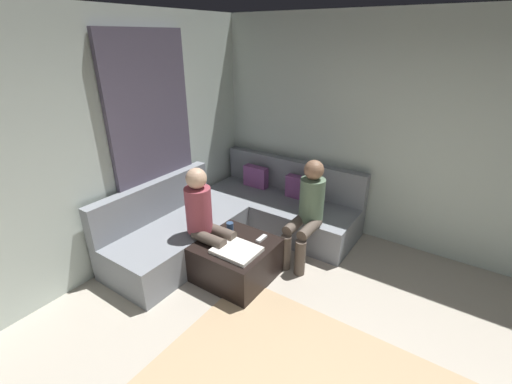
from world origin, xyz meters
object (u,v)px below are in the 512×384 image
game_remote (262,238)px  ottoman (236,260)px  person_on_couch_back (308,209)px  sectional_couch (238,217)px  coffee_mug (230,227)px  person_on_couch_side (206,218)px

game_remote → ottoman: bearing=-129.3°
game_remote → person_on_couch_back: bearing=61.1°
sectional_couch → coffee_mug: bearing=-61.9°
ottoman → person_on_couch_side: bearing=-167.3°
coffee_mug → game_remote: size_ratio=0.63×
ottoman → coffee_mug: (-0.22, 0.18, 0.26)m
sectional_couch → person_on_couch_side: bearing=-78.8°
coffee_mug → sectional_couch: bearing=118.1°
ottoman → coffee_mug: bearing=140.7°
ottoman → coffee_mug: size_ratio=8.00×
person_on_couch_back → person_on_couch_side: 1.13m
sectional_couch → coffee_mug: (0.26, -0.49, 0.19)m
sectional_couch → game_remote: size_ratio=17.00×
sectional_couch → ottoman: (0.48, -0.67, -0.07)m
coffee_mug → person_on_couch_back: (0.68, 0.55, 0.19)m
game_remote → person_on_couch_side: bearing=-150.1°
ottoman → coffee_mug: 0.38m
coffee_mug → person_on_couch_side: person_on_couch_side is taller
game_remote → person_on_couch_side: 0.64m
sectional_couch → person_on_couch_back: (0.94, 0.06, 0.38)m
ottoman → coffee_mug: coffee_mug is taller
sectional_couch → coffee_mug: sectional_couch is taller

